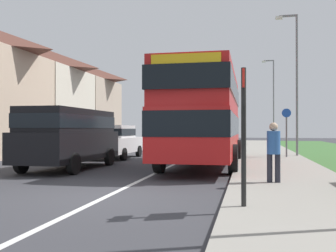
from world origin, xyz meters
TOP-DOWN VIEW (x-y plane):
  - ground_plane at (0.00, 0.00)m, footprint 120.00×120.00m
  - lane_marking_centre at (0.00, 8.00)m, footprint 0.14×60.00m
  - pavement_near_side at (4.20, 6.00)m, footprint 3.20×68.00m
  - double_decker_bus at (1.35, 7.31)m, footprint 2.80×9.57m
  - parked_van_black at (-3.48, 5.21)m, footprint 2.11×5.32m
  - parked_car_white at (-3.59, 10.57)m, footprint 1.87×4.19m
  - pedestrian_at_stop at (3.72, 2.16)m, footprint 0.34×0.34m
  - bus_stop_sign at (3.00, -1.11)m, footprint 0.09×0.52m
  - cycle_route_sign at (4.94, 11.63)m, footprint 0.44×0.08m
  - street_lamp_mid at (5.49, 12.83)m, footprint 1.14×0.20m
  - street_lamp_far at (5.39, 29.80)m, footprint 1.14×0.20m

SIDE VIEW (x-z plane):
  - ground_plane at x=0.00m, z-range 0.00..0.00m
  - lane_marking_centre at x=0.00m, z-range 0.00..0.01m
  - pavement_near_side at x=4.20m, z-range 0.00..0.12m
  - parked_car_white at x=-3.59m, z-range 0.08..1.77m
  - pedestrian_at_stop at x=3.72m, z-range 0.14..1.81m
  - parked_van_black at x=-3.48m, z-range 0.21..2.45m
  - cycle_route_sign at x=4.94m, z-range 0.17..2.69m
  - bus_stop_sign at x=3.00m, z-range 0.24..2.84m
  - double_decker_bus at x=1.35m, z-range 0.29..3.99m
  - street_lamp_mid at x=5.49m, z-range 0.55..8.06m
  - street_lamp_far at x=5.39m, z-range 0.56..8.70m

